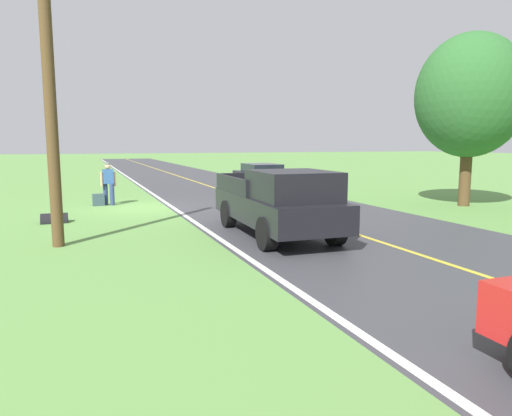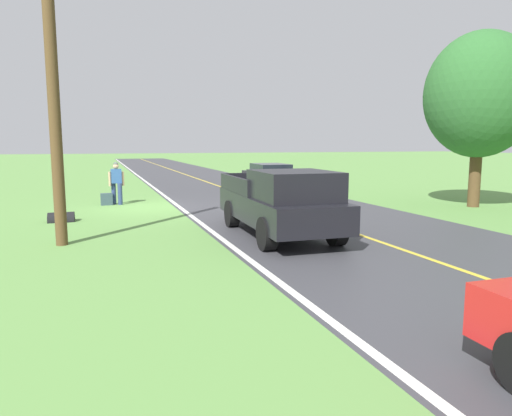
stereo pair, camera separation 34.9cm
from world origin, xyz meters
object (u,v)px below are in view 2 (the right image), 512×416
at_px(hitchhiker_walking, 116,181).
at_px(sedan_near_oncoming, 270,176).
at_px(pickup_truck_passing, 282,201).
at_px(tree_far_side_near, 480,95).
at_px(suitcase_carried, 107,199).
at_px(utility_pole_roadside, 53,91).

distance_m(hitchhiker_walking, sedan_near_oncoming, 8.85).
bearing_deg(hitchhiker_walking, pickup_truck_passing, 114.78).
bearing_deg(sedan_near_oncoming, hitchhiker_walking, 24.23).
distance_m(pickup_truck_passing, sedan_near_oncoming, 12.77).
height_order(pickup_truck_passing, tree_far_side_near, tree_far_side_near).
height_order(tree_far_side_near, sedan_near_oncoming, tree_far_side_near).
relative_size(suitcase_carried, tree_far_side_near, 0.07).
relative_size(suitcase_carried, utility_pole_roadside, 0.07).
distance_m(pickup_truck_passing, tree_far_side_near, 10.50).
bearing_deg(sedan_near_oncoming, pickup_truck_passing, 70.90).
xyz_separation_m(tree_far_side_near, utility_pole_roadside, (14.98, 2.28, -0.60)).
height_order(tree_far_side_near, utility_pole_roadside, utility_pole_roadside).
distance_m(pickup_truck_passing, utility_pole_roadside, 6.24).
distance_m(tree_far_side_near, sedan_near_oncoming, 10.98).
bearing_deg(utility_pole_roadside, pickup_truck_passing, 171.50).
bearing_deg(hitchhiker_walking, utility_pole_roadside, 77.82).
bearing_deg(tree_far_side_near, utility_pole_roadside, 8.66).
bearing_deg(suitcase_carried, sedan_near_oncoming, 108.62).
xyz_separation_m(hitchhiker_walking, pickup_truck_passing, (-3.89, 8.43, -0.01)).
height_order(hitchhiker_walking, suitcase_carried, hitchhiker_walking).
height_order(pickup_truck_passing, sedan_near_oncoming, pickup_truck_passing).
xyz_separation_m(pickup_truck_passing, utility_pole_roadside, (5.53, -0.83, 2.76)).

